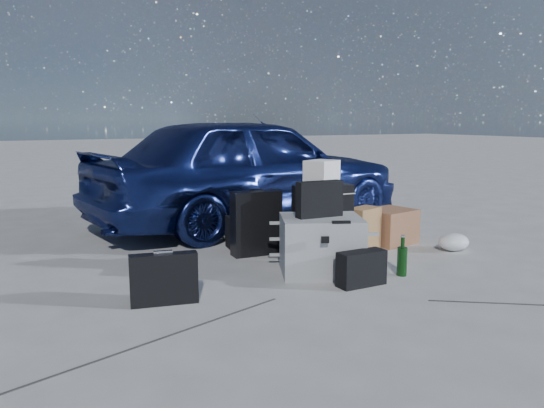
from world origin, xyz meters
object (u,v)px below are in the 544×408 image
at_px(suitcase_right, 323,220).
at_px(green_bottle, 402,256).
at_px(car, 250,170).
at_px(pelican_case, 321,245).
at_px(suitcase_left, 256,223).
at_px(briefcase, 164,279).
at_px(cardboard_box, 389,226).
at_px(duffel_bag, 259,231).

distance_m(suitcase_right, green_bottle, 0.86).
xyz_separation_m(car, pelican_case, (-0.36, -2.06, -0.41)).
height_order(suitcase_left, suitcase_right, suitcase_right).
bearing_deg(suitcase_right, pelican_case, -120.50).
distance_m(briefcase, cardboard_box, 2.56).
xyz_separation_m(car, briefcase, (-1.68, -2.19, -0.46)).
relative_size(suitcase_left, suitcase_right, 0.91).
relative_size(suitcase_left, green_bottle, 1.88).
height_order(pelican_case, duffel_bag, pelican_case).
distance_m(suitcase_right, duffel_bag, 0.68).
distance_m(suitcase_left, green_bottle, 1.34).
xyz_separation_m(duffel_bag, cardboard_box, (1.20, -0.46, 0.02)).
bearing_deg(duffel_bag, briefcase, -130.45).
height_order(suitcase_left, duffel_bag, suitcase_left).
distance_m(pelican_case, suitcase_left, 0.79).
relative_size(car, suitcase_right, 5.86).
height_order(briefcase, duffel_bag, briefcase).
distance_m(duffel_bag, green_bottle, 1.48).
distance_m(briefcase, green_bottle, 1.85).
bearing_deg(suitcase_right, suitcase_left, 153.86).
distance_m(suitcase_right, cardboard_box, 0.86).
xyz_separation_m(pelican_case, green_bottle, (0.52, -0.36, -0.07)).
bearing_deg(duffel_bag, suitcase_left, -114.04).
bearing_deg(suitcase_right, green_bottle, -72.14).
xyz_separation_m(briefcase, green_bottle, (1.83, -0.24, -0.02)).
bearing_deg(duffel_bag, car, 76.46).
distance_m(car, suitcase_left, 1.46).
relative_size(suitcase_right, green_bottle, 2.06).
height_order(suitcase_right, duffel_bag, suitcase_right).
xyz_separation_m(car, green_bottle, (0.16, -2.42, -0.48)).
xyz_separation_m(briefcase, duffel_bag, (1.27, 1.14, -0.02)).
bearing_deg(duffel_bag, cardboard_box, -13.32).
bearing_deg(cardboard_box, green_bottle, -125.17).
height_order(pelican_case, suitcase_left, suitcase_left).
xyz_separation_m(suitcase_left, suitcase_right, (0.52, -0.30, 0.03)).
relative_size(car, green_bottle, 12.08).
xyz_separation_m(briefcase, suitcase_right, (1.63, 0.59, 0.15)).
height_order(car, briefcase, car).
xyz_separation_m(suitcase_right, duffel_bag, (-0.36, 0.55, -0.17)).
relative_size(car, suitcase_left, 6.43).
bearing_deg(cardboard_box, briefcase, -164.75).
distance_m(briefcase, duffel_bag, 1.71).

